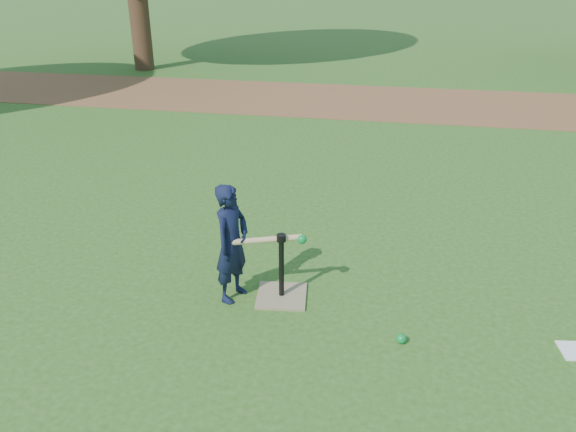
# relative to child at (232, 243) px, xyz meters

# --- Properties ---
(ground) EXTENTS (80.00, 80.00, 0.00)m
(ground) POSITION_rel_child_xyz_m (0.73, 0.00, -0.53)
(ground) COLOR #285116
(ground) RESTS_ON ground
(dirt_strip) EXTENTS (24.00, 3.00, 0.01)m
(dirt_strip) POSITION_rel_child_xyz_m (0.73, 7.50, -0.52)
(dirt_strip) COLOR brown
(dirt_strip) RESTS_ON ground
(child) EXTENTS (0.36, 0.44, 1.06)m
(child) POSITION_rel_child_xyz_m (0.00, 0.00, 0.00)
(child) COLOR black
(child) RESTS_ON ground
(wiffle_ball_ground) EXTENTS (0.08, 0.08, 0.08)m
(wiffle_ball_ground) POSITION_rel_child_xyz_m (1.45, -0.39, -0.49)
(wiffle_ball_ground) COLOR #0B8131
(wiffle_ball_ground) RESTS_ON ground
(batting_tee) EXTENTS (0.48, 0.48, 0.61)m
(batting_tee) POSITION_rel_child_xyz_m (0.41, 0.07, -0.42)
(batting_tee) COLOR #8B7C58
(batting_tee) RESTS_ON ground
(swing_action) EXTENTS (0.66, 0.26, 0.08)m
(swing_action) POSITION_rel_child_xyz_m (0.32, 0.06, 0.04)
(swing_action) COLOR tan
(swing_action) RESTS_ON ground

